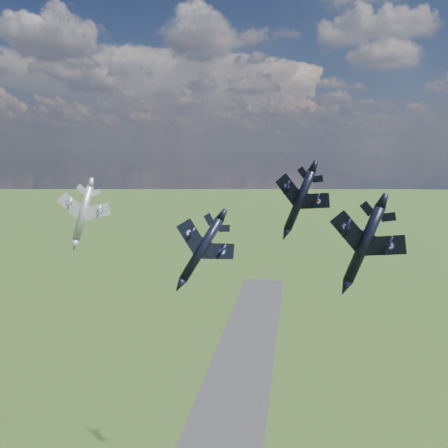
% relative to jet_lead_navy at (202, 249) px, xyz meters
% --- Properties ---
extents(jet_lead_navy, '(15.05, 17.37, 8.09)m').
position_rel_jet_lead_navy_xyz_m(jet_lead_navy, '(0.00, 0.00, 0.00)').
color(jet_lead_navy, black).
extents(jet_right_navy, '(14.63, 16.98, 6.15)m').
position_rel_jet_lead_navy_xyz_m(jet_right_navy, '(22.32, -6.47, 3.00)').
color(jet_right_navy, black).
extents(jet_high_navy, '(16.44, 18.94, 7.25)m').
position_rel_jet_lead_navy_xyz_m(jet_high_navy, '(14.31, 17.09, 5.60)').
color(jet_high_navy, black).
extents(jet_left_silver, '(16.54, 18.45, 6.14)m').
position_rel_jet_lead_navy_xyz_m(jet_left_silver, '(-27.68, 16.95, 2.19)').
color(jet_left_silver, gray).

